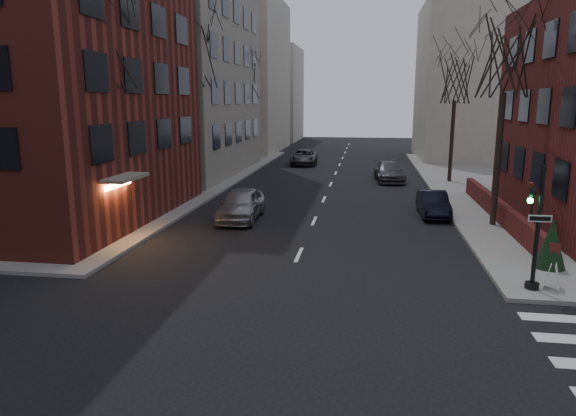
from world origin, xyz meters
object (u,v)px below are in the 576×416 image
Objects in this scene: parked_sedan at (433,204)px; tree_left_a at (105,45)px; tree_right_a at (506,58)px; car_lane_far at (304,157)px; streetlamp_near at (186,132)px; tree_left_b at (195,57)px; evergreen_shrub at (551,244)px; tree_left_c at (245,79)px; car_lane_silver at (241,204)px; traffic_signal at (535,236)px; car_lane_gray at (389,172)px; sandwich_board at (552,277)px; streetlamp_far at (256,120)px; tree_right_b at (456,80)px.

tree_left_a is at bearing -159.17° from parked_sedan.
tree_right_a is 1.87× the size of car_lane_far.
tree_left_a is 2.55× the size of parked_sedan.
tree_right_a is at bearing -13.24° from streetlamp_near.
tree_left_b is at bearing 98.53° from streetlamp_near.
car_lane_far is at bearing 70.95° from tree_left_b.
tree_right_a is 5.42× the size of evergreen_shrub.
tree_left_c is at bearing 91.91° from streetlamp_near.
tree_left_c is at bearing 101.28° from car_lane_silver.
car_lane_silver is (4.41, -4.31, -3.42)m from streetlamp_near.
car_lane_gray is (-3.61, 23.20, -1.17)m from traffic_signal.
streetlamp_near is 14.95m from parked_sedan.
evergreen_shrub is (18.07, -2.68, -7.42)m from tree_left_a.
sandwich_board is at bearing -37.52° from streetlamp_near.
streetlamp_far is (0.60, 16.00, -4.68)m from tree_left_b.
sandwich_board is at bearing -36.09° from car_lane_silver.
car_lane_gray is 6.27× the size of sandwich_board.
tree_right_b is at bearing 90.00° from tree_right_a.
streetlamp_near reaches higher than evergreen_shrub.
tree_right_a is 11.63m from sandwich_board.
tree_right_a reaches higher than streetlamp_near.
streetlamp_near reaches higher than car_lane_far.
tree_right_a is at bearing -77.25° from car_lane_gray.
car_lane_far is (4.77, 19.56, -3.52)m from streetlamp_near.
parked_sedan is 0.83× the size of car_lane_silver.
traffic_signal reaches higher than car_lane_silver.
traffic_signal is 0.77× the size of car_lane_far.
traffic_signal is 0.64× the size of streetlamp_near.
traffic_signal is at bearing -45.46° from tree_left_b.
tree_left_c is at bearing -106.70° from streetlamp_far.
tree_right_b is 8.18m from car_lane_gray.
streetlamp_far reaches higher than traffic_signal.
tree_left_b reaches higher than sandwich_board.
tree_left_c reaches higher than traffic_signal.
tree_left_c is 4.33m from streetlamp_far.
car_lane_far is at bearing 78.97° from tree_left_a.
tree_left_a is at bearing -130.55° from car_lane_gray.
tree_left_a is 2.02× the size of car_lane_gray.
car_lane_gray is at bearing 97.34° from parked_sedan.
tree_left_c reaches higher than streetlamp_far.
car_lane_gray is (13.13, 18.20, -7.73)m from tree_left_a.
car_lane_far is at bearing -5.28° from streetlamp_far.
car_lane_gray is at bearing -38.05° from streetlamp_far.
streetlamp_far is (-16.14, 33.01, 2.33)m from traffic_signal.
sandwich_board is (0.68, 0.09, -1.35)m from traffic_signal.
tree_left_b is 18.39m from car_lane_far.
car_lane_silver is at bearing -131.35° from tree_right_b.
tree_right_b is 1.77× the size of car_lane_far.
tree_left_a is 1.63× the size of streetlamp_far.
traffic_signal is 2.23× the size of evergreen_shrub.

